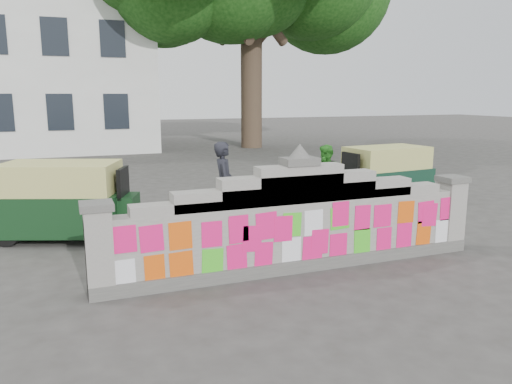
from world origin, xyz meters
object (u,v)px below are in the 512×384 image
at_px(pedestrian, 326,177).
at_px(rickshaw_right, 384,174).
at_px(rickshaw_left, 65,200).
at_px(cyclist_rider, 224,197).
at_px(cyclist_bike, 224,214).

xyz_separation_m(pedestrian, rickshaw_right, (1.82, 0.19, -0.04)).
distance_m(pedestrian, rickshaw_right, 1.83).
bearing_deg(rickshaw_left, pedestrian, 24.60).
bearing_deg(rickshaw_right, cyclist_rider, 13.12).
bearing_deg(cyclist_bike, rickshaw_left, 82.32).
distance_m(pedestrian, rickshaw_left, 5.91).
bearing_deg(rickshaw_left, cyclist_rider, 0.39).
distance_m(cyclist_rider, pedestrian, 3.37).
bearing_deg(pedestrian, cyclist_bike, -62.29).
bearing_deg(rickshaw_left, cyclist_bike, 0.39).
bearing_deg(cyclist_bike, cyclist_rider, -77.50).
relative_size(cyclist_bike, pedestrian, 1.16).
distance_m(cyclist_bike, rickshaw_right, 5.13).
distance_m(cyclist_rider, rickshaw_left, 3.05).
distance_m(rickshaw_left, rickshaw_right, 7.74).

